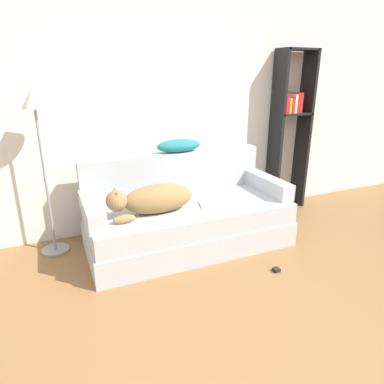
{
  "coord_description": "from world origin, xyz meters",
  "views": [
    {
      "loc": [
        -1.15,
        -1.3,
        1.67
      ],
      "look_at": [
        0.06,
        1.51,
        0.6
      ],
      "focal_mm": 32.0,
      "sensor_mm": 36.0,
      "label": 1
    }
  ],
  "objects_px": {
    "laptop": "(214,203)",
    "power_adapter": "(276,270)",
    "throw_pillow": "(179,146)",
    "dog": "(153,199)",
    "floor_lamp": "(38,131)",
    "bookshelf": "(291,123)",
    "couch": "(188,224)"
  },
  "relations": [
    {
      "from": "laptop",
      "to": "power_adapter",
      "type": "height_order",
      "value": "laptop"
    },
    {
      "from": "couch",
      "to": "throw_pillow",
      "type": "xyz_separation_m",
      "value": [
        0.06,
        0.4,
        0.73
      ]
    },
    {
      "from": "throw_pillow",
      "to": "bookshelf",
      "type": "relative_size",
      "value": 0.25
    },
    {
      "from": "couch",
      "to": "floor_lamp",
      "type": "bearing_deg",
      "value": 162.96
    },
    {
      "from": "couch",
      "to": "floor_lamp",
      "type": "relative_size",
      "value": 1.27
    },
    {
      "from": "laptop",
      "to": "floor_lamp",
      "type": "height_order",
      "value": "floor_lamp"
    },
    {
      "from": "couch",
      "to": "power_adapter",
      "type": "bearing_deg",
      "value": -56.31
    },
    {
      "from": "bookshelf",
      "to": "power_adapter",
      "type": "distance_m",
      "value": 1.98
    },
    {
      "from": "dog",
      "to": "couch",
      "type": "bearing_deg",
      "value": 13.9
    },
    {
      "from": "throw_pillow",
      "to": "couch",
      "type": "bearing_deg",
      "value": -98.89
    },
    {
      "from": "floor_lamp",
      "to": "laptop",
      "type": "bearing_deg",
      "value": -18.59
    },
    {
      "from": "dog",
      "to": "floor_lamp",
      "type": "height_order",
      "value": "floor_lamp"
    },
    {
      "from": "couch",
      "to": "floor_lamp",
      "type": "xyz_separation_m",
      "value": [
        -1.26,
        0.39,
        0.97
      ]
    },
    {
      "from": "laptop",
      "to": "power_adapter",
      "type": "relative_size",
      "value": 5.77
    },
    {
      "from": "throw_pillow",
      "to": "laptop",
      "type": "bearing_deg",
      "value": -72.3
    },
    {
      "from": "dog",
      "to": "power_adapter",
      "type": "bearing_deg",
      "value": -36.93
    },
    {
      "from": "dog",
      "to": "laptop",
      "type": "height_order",
      "value": "dog"
    },
    {
      "from": "throw_pillow",
      "to": "floor_lamp",
      "type": "distance_m",
      "value": 1.35
    },
    {
      "from": "floor_lamp",
      "to": "power_adapter",
      "type": "relative_size",
      "value": 27.85
    },
    {
      "from": "throw_pillow",
      "to": "dog",
      "type": "bearing_deg",
      "value": -132.51
    },
    {
      "from": "laptop",
      "to": "bookshelf",
      "type": "distance_m",
      "value": 1.61
    },
    {
      "from": "power_adapter",
      "to": "couch",
      "type": "bearing_deg",
      "value": 123.69
    },
    {
      "from": "dog",
      "to": "floor_lamp",
      "type": "bearing_deg",
      "value": 150.98
    },
    {
      "from": "couch",
      "to": "throw_pillow",
      "type": "relative_size",
      "value": 4.18
    },
    {
      "from": "laptop",
      "to": "power_adapter",
      "type": "xyz_separation_m",
      "value": [
        0.3,
        -0.67,
        -0.44
      ]
    },
    {
      "from": "couch",
      "to": "bookshelf",
      "type": "xyz_separation_m",
      "value": [
        1.57,
        0.5,
        0.87
      ]
    },
    {
      "from": "laptop",
      "to": "dog",
      "type": "bearing_deg",
      "value": -168.45
    },
    {
      "from": "couch",
      "to": "power_adapter",
      "type": "xyz_separation_m",
      "value": [
        0.52,
        -0.78,
        -0.21
      ]
    },
    {
      "from": "laptop",
      "to": "bookshelf",
      "type": "relative_size",
      "value": 0.17
    },
    {
      "from": "throw_pillow",
      "to": "bookshelf",
      "type": "xyz_separation_m",
      "value": [
        1.51,
        0.1,
        0.15
      ]
    },
    {
      "from": "floor_lamp",
      "to": "dog",
      "type": "bearing_deg",
      "value": -29.02
    },
    {
      "from": "couch",
      "to": "laptop",
      "type": "xyz_separation_m",
      "value": [
        0.22,
        -0.11,
        0.24
      ]
    }
  ]
}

